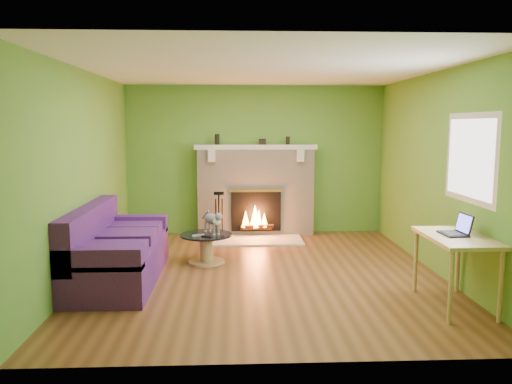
{
  "coord_description": "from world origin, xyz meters",
  "views": [
    {
      "loc": [
        -0.38,
        -6.3,
        1.91
      ],
      "look_at": [
        -0.08,
        0.4,
        1.01
      ],
      "focal_mm": 35.0,
      "sensor_mm": 36.0,
      "label": 1
    }
  ],
  "objects_px": {
    "sofa": "(114,252)",
    "desk": "(456,244)",
    "coffee_table": "(206,246)",
    "cat": "(212,222)"
  },
  "relations": [
    {
      "from": "cat",
      "to": "sofa",
      "type": "bearing_deg",
      "value": -174.44
    },
    {
      "from": "sofa",
      "to": "cat",
      "type": "height_order",
      "value": "sofa"
    },
    {
      "from": "coffee_table",
      "to": "cat",
      "type": "distance_m",
      "value": 0.35
    },
    {
      "from": "desk",
      "to": "cat",
      "type": "relative_size",
      "value": 1.95
    },
    {
      "from": "desk",
      "to": "sofa",
      "type": "bearing_deg",
      "value": 164.58
    },
    {
      "from": "coffee_table",
      "to": "desk",
      "type": "relative_size",
      "value": 0.7
    },
    {
      "from": "sofa",
      "to": "desk",
      "type": "distance_m",
      "value": 3.96
    },
    {
      "from": "sofa",
      "to": "coffee_table",
      "type": "relative_size",
      "value": 2.88
    },
    {
      "from": "coffee_table",
      "to": "desk",
      "type": "distance_m",
      "value": 3.3
    },
    {
      "from": "coffee_table",
      "to": "desk",
      "type": "height_order",
      "value": "desk"
    }
  ]
}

